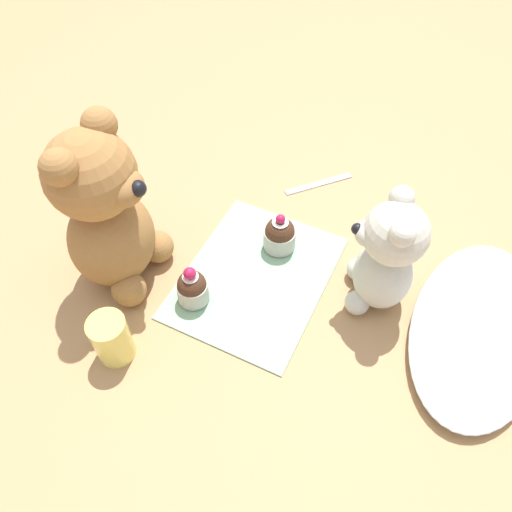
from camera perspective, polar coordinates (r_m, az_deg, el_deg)
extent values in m
plane|color=tan|center=(0.81, 0.00, -2.47)|extent=(4.00, 4.00, 0.00)
cube|color=#8EBC99|center=(0.80, 0.00, -2.34)|extent=(0.28, 0.22, 0.01)
ellipsoid|color=white|center=(0.80, 24.02, -7.56)|extent=(0.34, 0.19, 0.03)
ellipsoid|color=beige|center=(0.76, 14.25, -2.03)|extent=(0.12, 0.11, 0.11)
sphere|color=beige|center=(0.69, 15.72, 2.49)|extent=(0.09, 0.09, 0.09)
ellipsoid|color=beige|center=(0.69, 12.75, 2.59)|extent=(0.05, 0.05, 0.03)
sphere|color=black|center=(0.69, 11.49, 3.05)|extent=(0.02, 0.02, 0.02)
sphere|color=beige|center=(0.69, 16.33, 6.38)|extent=(0.03, 0.03, 0.03)
sphere|color=beige|center=(0.65, 16.41, 2.43)|extent=(0.03, 0.03, 0.03)
sphere|color=beige|center=(0.81, 11.65, -1.51)|extent=(0.04, 0.04, 0.04)
sphere|color=beige|center=(0.77, 11.48, -5.25)|extent=(0.04, 0.04, 0.04)
ellipsoid|color=#A3703D|center=(0.78, -16.08, 1.95)|extent=(0.15, 0.13, 0.16)
sphere|color=#A3703D|center=(0.70, -18.42, 8.82)|extent=(0.12, 0.12, 0.12)
ellipsoid|color=#A3703D|center=(0.68, -14.87, 7.50)|extent=(0.06, 0.06, 0.05)
sphere|color=black|center=(0.66, -13.34, 7.51)|extent=(0.02, 0.02, 0.02)
sphere|color=#A3703D|center=(0.64, -21.59, 9.40)|extent=(0.05, 0.05, 0.05)
sphere|color=#A3703D|center=(0.69, -17.49, 14.14)|extent=(0.05, 0.05, 0.05)
sphere|color=#A3703D|center=(0.78, -14.30, -3.72)|extent=(0.05, 0.05, 0.05)
sphere|color=#A3703D|center=(0.83, -11.22, 1.05)|extent=(0.05, 0.05, 0.05)
cylinder|color=#B2ADA3|center=(0.83, 2.69, 2.01)|extent=(0.05, 0.05, 0.03)
sphere|color=#472819|center=(0.81, 2.74, 2.81)|extent=(0.05, 0.05, 0.05)
cylinder|color=white|center=(0.80, 2.80, 3.88)|extent=(0.03, 0.03, 0.00)
sphere|color=#B71947|center=(0.79, 2.82, 4.24)|extent=(0.02, 0.02, 0.02)
cylinder|color=#B2ADA3|center=(0.77, -7.23, -4.03)|extent=(0.05, 0.05, 0.03)
sphere|color=#472819|center=(0.75, -7.36, -3.29)|extent=(0.04, 0.04, 0.04)
cylinder|color=white|center=(0.74, -7.52, -2.38)|extent=(0.02, 0.02, 0.00)
sphere|color=#B71947|center=(0.73, -7.59, -1.99)|extent=(0.02, 0.02, 0.02)
cylinder|color=#EADB66|center=(0.73, -16.17, -9.05)|extent=(0.05, 0.05, 0.08)
cube|color=silver|center=(0.96, 7.18, 8.23)|extent=(0.11, 0.10, 0.01)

